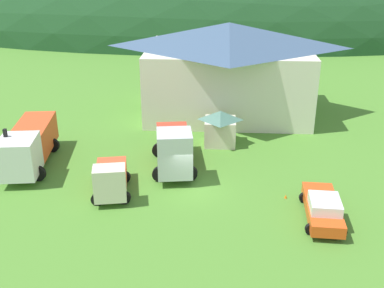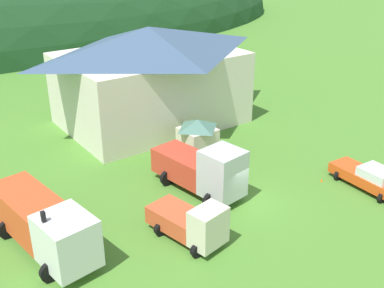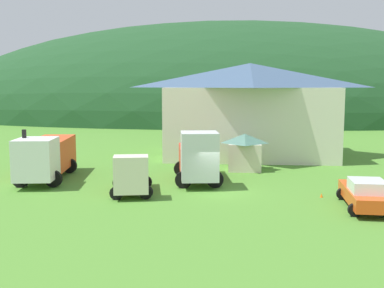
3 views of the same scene
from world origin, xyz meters
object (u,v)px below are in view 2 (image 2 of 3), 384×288
Objects in this scene: depot_building at (150,75)px; light_truck_cream at (192,223)px; tow_truck_silver at (203,169)px; play_shed_cream at (198,136)px; service_pickup_orange at (370,177)px; traffic_cone_near_pickup at (322,181)px; traffic_light_west at (46,237)px; heavy_rig_white at (44,223)px.

depot_building is 3.22× the size of light_truck_cream.
depot_building is 2.27× the size of tow_truck_silver.
service_pickup_orange is (6.12, -11.18, -0.64)m from play_shed_cream.
tow_truck_silver is 1.32× the size of service_pickup_orange.
light_truck_cream is 13.31m from service_pickup_orange.
play_shed_cream is 9.84m from traffic_cone_near_pickup.
traffic_light_west is (-15.04, -15.04, -2.12)m from depot_building.
heavy_rig_white is (-14.49, -12.96, -2.70)m from depot_building.
depot_building is 4.31× the size of traffic_light_west.
light_truck_cream is (-7.00, -8.95, -0.29)m from play_shed_cream.
tow_truck_silver is (-3.29, -5.10, 0.28)m from play_shed_cream.
traffic_light_west is at bearing 175.16° from traffic_cone_near_pickup.
light_truck_cream is 9.80× the size of traffic_cone_near_pickup.
traffic_light_west reaches higher than tow_truck_silver.
play_shed_cream is at bearing 102.42° from heavy_rig_white.
depot_building reaches higher than play_shed_cream.
heavy_rig_white reaches higher than light_truck_cream.
depot_building is 31.60× the size of traffic_cone_near_pickup.
traffic_cone_near_pickup is (3.69, -16.62, -4.43)m from depot_building.
heavy_rig_white is 2.29× the size of traffic_light_west.
light_truck_cream is (6.87, -3.89, -0.55)m from heavy_rig_white.
depot_building is 3.00× the size of service_pickup_orange.
play_shed_cream is 0.57× the size of light_truck_cream.
traffic_light_west reaches higher than traffic_cone_near_pickup.
play_shed_cream is 11.37m from light_truck_cream.
play_shed_cream is 12.76m from service_pickup_orange.
depot_building is at bearing 155.28° from tow_truck_silver.
traffic_cone_near_pickup is (18.18, -3.66, -1.73)m from heavy_rig_white.
depot_building is 17.59m from traffic_cone_near_pickup.
depot_building is 20.18m from service_pickup_orange.
play_shed_cream reaches higher than light_truck_cream.
heavy_rig_white reaches higher than service_pickup_orange.
heavy_rig_white reaches higher than play_shed_cream.
play_shed_cream is at bearing -148.16° from service_pickup_orange.
traffic_light_west is 18.94m from traffic_cone_near_pickup.
heavy_rig_white is 10.58m from tow_truck_silver.
tow_truck_silver is at bearing -106.74° from depot_building.
light_truck_cream is 11.37m from traffic_cone_near_pickup.
play_shed_cream is 0.76× the size of traffic_light_west.
tow_truck_silver is (10.58, -0.04, 0.02)m from heavy_rig_white.
depot_building reaches higher than light_truck_cream.
tow_truck_silver is at bearing -122.84° from play_shed_cream.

